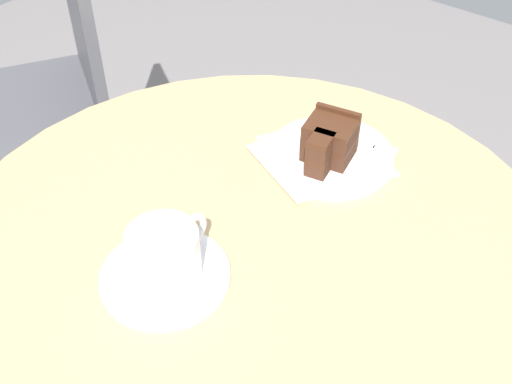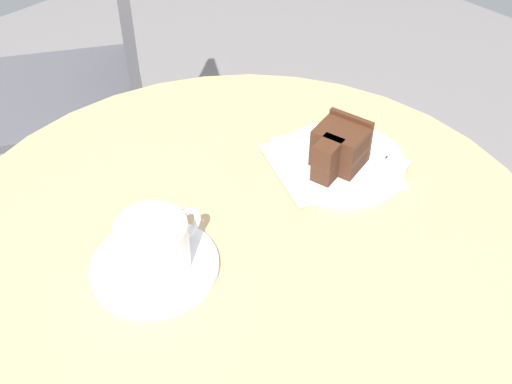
{
  "view_description": "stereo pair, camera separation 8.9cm",
  "coord_description": "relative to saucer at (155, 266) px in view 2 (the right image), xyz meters",
  "views": [
    {
      "loc": [
        -0.46,
        -0.37,
        1.32
      ],
      "look_at": [
        0.06,
        0.04,
        0.72
      ],
      "focal_mm": 45.0,
      "sensor_mm": 36.0,
      "label": 1
    },
    {
      "loc": [
        -0.4,
        -0.43,
        1.32
      ],
      "look_at": [
        0.06,
        0.04,
        0.72
      ],
      "focal_mm": 45.0,
      "sensor_mm": 36.0,
      "label": 2
    }
  ],
  "objects": [
    {
      "name": "cake_slice",
      "position": [
        0.32,
        -0.04,
        0.04
      ],
      "size": [
        0.1,
        0.08,
        0.07
      ],
      "rotation": [
        0.0,
        0.0,
        3.34
      ],
      "color": "#422619",
      "rests_on": "cake_plate"
    },
    {
      "name": "teaspoon",
      "position": [
        0.02,
        0.06,
        0.01
      ],
      "size": [
        0.11,
        0.02,
        0.0
      ],
      "rotation": [
        0.0,
        0.0,
        0.13
      ],
      "color": "#B7B7BC",
      "rests_on": "saucer"
    },
    {
      "name": "napkin",
      "position": [
        0.33,
        -0.02,
        -0.0
      ],
      "size": [
        0.24,
        0.23,
        0.0
      ],
      "rotation": [
        0.0,
        0.0,
        2.61
      ],
      "color": "beige",
      "rests_on": "cafe_table"
    },
    {
      "name": "saucer",
      "position": [
        0.0,
        0.0,
        0.0
      ],
      "size": [
        0.17,
        0.17,
        0.01
      ],
      "color": "white",
      "rests_on": "cafe_table"
    },
    {
      "name": "cake_plate",
      "position": [
        0.33,
        -0.03,
        0.0
      ],
      "size": [
        0.2,
        0.2,
        0.01
      ],
      "color": "white",
      "rests_on": "cafe_table"
    },
    {
      "name": "fork",
      "position": [
        0.38,
        -0.06,
        0.01
      ],
      "size": [
        0.05,
        0.15,
        0.0
      ],
      "rotation": [
        0.0,
        0.0,
        4.94
      ],
      "color": "#B7B7BC",
      "rests_on": "cake_plate"
    },
    {
      "name": "cafe_chair",
      "position": [
        0.34,
        0.71,
        -0.15
      ],
      "size": [
        0.52,
        0.52,
        0.88
      ],
      "rotation": [
        0.0,
        0.0,
        4.16
      ],
      "color": "#4C4C51",
      "rests_on": "ground"
    },
    {
      "name": "cafe_table",
      "position": [
        0.11,
        -0.05,
        -0.11
      ],
      "size": [
        0.87,
        0.87,
        0.68
      ],
      "color": "tan",
      "rests_on": "ground"
    },
    {
      "name": "coffee_cup",
      "position": [
        0.0,
        -0.0,
        0.04
      ],
      "size": [
        0.12,
        0.09,
        0.07
      ],
      "color": "white",
      "rests_on": "saucer"
    }
  ]
}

